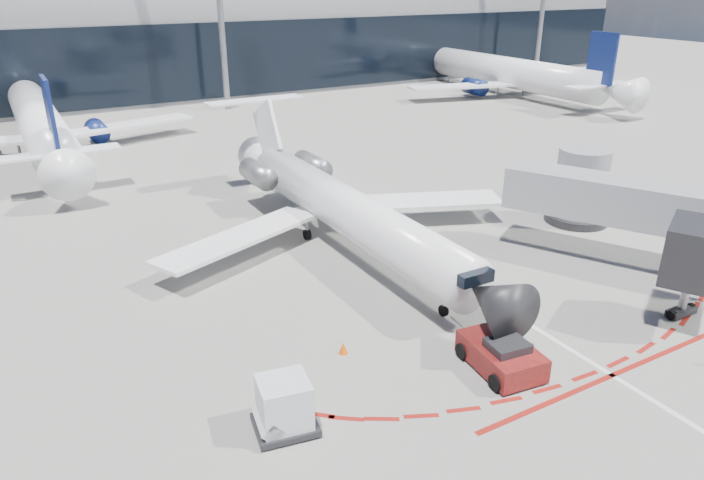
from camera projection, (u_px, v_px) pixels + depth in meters
ground at (438, 268)px, 34.20m from camera, size 260.00×260.00×0.00m
apron_centerline at (416, 255)px, 35.79m from camera, size 0.25×40.00×0.01m
apron_stop_bar at (612, 375)px, 25.01m from camera, size 14.00×0.25×0.01m
terminal_building at (143, 26)px, 82.79m from camera, size 150.00×24.15×24.00m
jet_bridge at (614, 202)px, 35.10m from camera, size 10.03×15.20×4.90m
regional_jet at (339, 205)px, 36.63m from camera, size 22.70×27.99×7.01m
pushback_tug at (501, 355)px, 25.24m from camera, size 2.70×5.61×1.43m
uld_container at (284, 406)px, 21.66m from camera, size 2.43×2.17×2.02m
safety_cone_left at (343, 348)px, 26.39m from camera, size 0.38×0.38×0.53m
bg_airliner_1 at (34, 93)px, 55.00m from camera, size 32.06×33.94×10.37m
bg_airliner_2 at (509, 51)px, 82.08m from camera, size 34.70×36.74×11.23m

